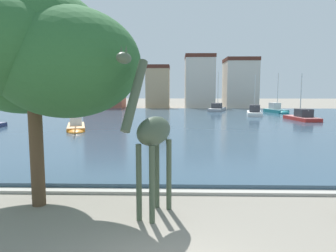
% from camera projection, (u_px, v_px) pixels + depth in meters
% --- Properties ---
extents(harbor_water, '(84.30, 53.44, 0.28)m').
position_uv_depth(harbor_water, '(175.00, 122.00, 39.09)').
color(harbor_water, '#334C60').
rests_on(harbor_water, ground).
extents(quay_edge_coping, '(84.30, 0.50, 0.12)m').
position_uv_depth(quay_edge_coping, '(172.00, 192.00, 12.32)').
color(quay_edge_coping, '#ADA89E').
rests_on(quay_edge_coping, ground).
extents(giraffe_statue, '(1.64, 2.87, 5.24)m').
position_uv_depth(giraffe_statue, '(152.00, 135.00, 9.77)').
color(giraffe_statue, '#3D4C38').
rests_on(giraffe_statue, ground).
extents(sailboat_white, '(3.37, 7.32, 6.36)m').
position_uv_depth(sailboat_white, '(254.00, 113.00, 47.39)').
color(sailboat_white, white).
rests_on(sailboat_white, ground).
extents(sailboat_red, '(2.84, 6.99, 6.21)m').
position_uv_depth(sailboat_red, '(300.00, 118.00, 39.94)').
color(sailboat_red, red).
rests_on(sailboat_red, ground).
extents(sailboat_orange, '(3.49, 6.92, 8.52)m').
position_uv_depth(sailboat_orange, '(76.00, 126.00, 30.43)').
color(sailboat_orange, orange).
rests_on(sailboat_orange, ground).
extents(sailboat_grey, '(4.50, 8.48, 7.43)m').
position_uv_depth(sailboat_grey, '(218.00, 109.00, 58.03)').
color(sailboat_grey, '#939399').
rests_on(sailboat_grey, ground).
extents(sailboat_teal, '(3.05, 6.13, 6.93)m').
position_uv_depth(sailboat_teal, '(277.00, 111.00, 52.46)').
color(sailboat_teal, teal).
rests_on(sailboat_teal, ground).
extents(shade_tree, '(6.87, 6.60, 7.51)m').
position_uv_depth(shade_tree, '(35.00, 56.00, 10.48)').
color(shade_tree, brown).
rests_on(shade_tree, ground).
extents(mooring_bollard, '(0.24, 0.24, 0.50)m').
position_uv_depth(mooring_bollard, '(40.00, 187.00, 12.28)').
color(mooring_bollard, '#232326').
rests_on(mooring_bollard, ground).
extents(townhouse_wide_warehouse, '(8.86, 6.50, 13.74)m').
position_uv_depth(townhouse_wide_warehouse, '(105.00, 78.00, 71.15)').
color(townhouse_wide_warehouse, '#8E5142').
rests_on(townhouse_wide_warehouse, ground).
extents(townhouse_corner_house, '(5.21, 6.27, 9.59)m').
position_uv_depth(townhouse_corner_house, '(158.00, 87.00, 69.73)').
color(townhouse_corner_house, tan).
rests_on(townhouse_corner_house, ground).
extents(townhouse_end_terrace, '(6.61, 7.38, 11.93)m').
position_uv_depth(townhouse_end_terrace, '(199.00, 82.00, 70.16)').
color(townhouse_end_terrace, beige).
rests_on(townhouse_end_terrace, ground).
extents(townhouse_narrow_midrow, '(7.08, 7.90, 11.20)m').
position_uv_depth(townhouse_narrow_midrow, '(240.00, 83.00, 70.03)').
color(townhouse_narrow_midrow, beige).
rests_on(townhouse_narrow_midrow, ground).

